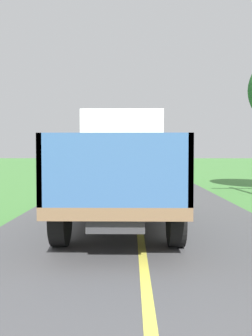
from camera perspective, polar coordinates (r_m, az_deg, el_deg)
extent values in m
cube|color=#2D2D30|center=(8.36, -0.84, -5.18)|extent=(0.90, 5.51, 0.24)
cube|color=brown|center=(8.33, -0.84, -3.82)|extent=(2.30, 5.80, 0.20)
cube|color=silver|center=(10.23, -0.52, 3.25)|extent=(2.10, 1.90, 1.90)
cube|color=black|center=(11.20, -0.41, 4.89)|extent=(1.78, 0.02, 0.76)
cube|color=#2D517F|center=(7.43, -9.65, 0.39)|extent=(0.08, 3.85, 1.10)
cube|color=#2D517F|center=(7.36, 7.60, 0.39)|extent=(0.08, 3.85, 1.10)
cube|color=#2D517F|center=(5.43, -1.73, -0.35)|extent=(2.30, 0.08, 1.10)
cube|color=#2D517F|center=(9.20, -0.68, 0.84)|extent=(2.30, 0.08, 1.10)
cylinder|color=black|center=(10.23, -6.45, -4.34)|extent=(0.28, 1.00, 1.00)
cylinder|color=black|center=(10.18, 5.39, -4.37)|extent=(0.28, 1.00, 1.00)
cylinder|color=black|center=(6.92, -10.04, -7.69)|extent=(0.28, 1.00, 1.00)
cylinder|color=black|center=(6.84, 7.67, -7.78)|extent=(0.28, 1.00, 1.00)
ellipsoid|color=#7CAE36|center=(8.24, 0.35, -1.98)|extent=(0.46, 0.52, 0.42)
ellipsoid|color=#78A822|center=(8.03, -6.16, -2.02)|extent=(0.41, 0.39, 0.51)
ellipsoid|color=#80B638|center=(7.64, 2.12, -2.14)|extent=(0.47, 0.58, 0.41)
ellipsoid|color=#7EB338|center=(6.82, -2.32, -2.77)|extent=(0.41, 0.53, 0.49)
ellipsoid|color=#7BAA28|center=(8.77, -4.13, 2.62)|extent=(0.51, 0.63, 0.41)
ellipsoid|color=#7DAB29|center=(8.86, 0.09, 0.61)|extent=(0.41, 0.49, 0.38)
ellipsoid|color=#76A832|center=(9.00, -5.58, -1.55)|extent=(0.42, 0.45, 0.46)
ellipsoid|color=#73B524|center=(8.40, 4.97, 0.43)|extent=(0.54, 0.62, 0.42)
ellipsoid|color=#83A835|center=(8.28, -1.81, 0.15)|extent=(0.60, 0.60, 0.49)
ellipsoid|color=#6CB821|center=(8.33, 2.39, 0.20)|extent=(0.45, 0.54, 0.50)
ellipsoid|color=#6EB72C|center=(6.83, 1.38, -3.16)|extent=(0.56, 0.60, 0.39)
ellipsoid|color=#81B334|center=(7.17, 0.00, 2.58)|extent=(0.50, 0.56, 0.44)
ellipsoid|color=#75B422|center=(5.79, 1.50, -0.62)|extent=(0.56, 0.72, 0.50)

